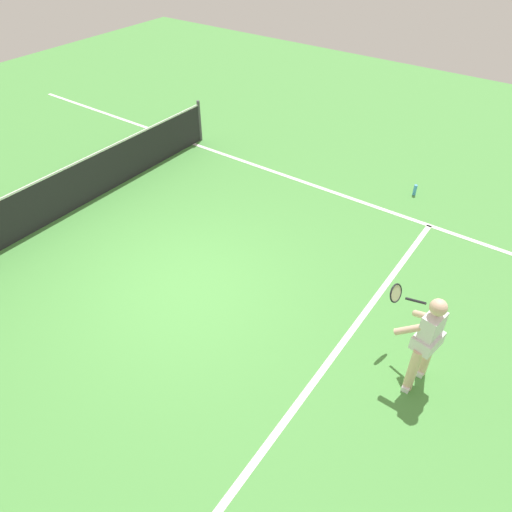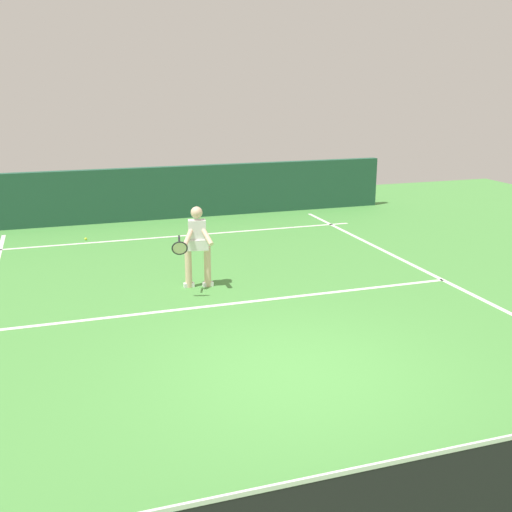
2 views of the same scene
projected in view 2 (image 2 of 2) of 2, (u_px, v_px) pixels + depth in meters
The scene contains 7 objects.
ground_plane at pixel (298, 372), 8.38m from camera, with size 27.36×27.36×0.00m, color #4C9342.
court_back_wall at pixel (162, 193), 17.52m from camera, with size 13.43×0.24×1.48m, color #23513D.
baseline_marking at pixel (179, 236), 15.71m from camera, with size 9.43×0.10×0.01m, color white.
service_line_marking at pixel (238, 303), 10.97m from camera, with size 8.43×0.10×0.01m, color white.
court_net at pixel (458, 497), 5.09m from camera, with size 9.11×0.08×1.05m.
tennis_player at pixel (197, 244), 11.60m from camera, with size 0.89×0.91×1.55m.
tennis_ball_near at pixel (86, 239), 15.31m from camera, with size 0.07×0.07×0.07m, color #D1E533.
Camera 2 is at (2.95, 7.08, 3.77)m, focal length 43.66 mm.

